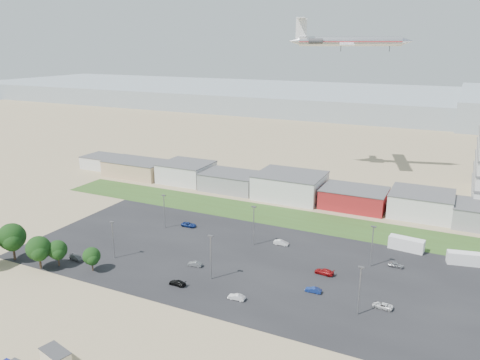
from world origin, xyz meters
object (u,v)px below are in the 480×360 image
Objects in this scene: parked_car_3 at (177,283)px; parked_car_4 at (195,264)px; parked_car_11 at (281,243)px; box_trailer_a at (406,244)px; portable_shed at (56,358)px; parked_car_10 at (77,258)px; parked_car_9 at (189,225)px; parked_car_0 at (383,306)px; parked_car_1 at (313,290)px; airliner at (350,41)px; parked_car_8 at (396,265)px; parked_car_13 at (236,297)px; parked_car_12 at (324,272)px.

parked_car_4 reaches higher than parked_car_3.
box_trailer_a is at bearing -72.49° from parked_car_11.
portable_shed is 39.83m from parked_car_10.
parked_car_11 is (28.38, -0.39, 0.03)m from parked_car_9.
parked_car_9 is 28.39m from parked_car_11.
parked_car_0 is 1.14× the size of parked_car_1.
parked_car_1 is at bearing -117.35° from parked_car_9.
box_trailer_a is 31.66m from parked_car_11.
parked_car_8 is (31.95, -76.65, -50.77)m from airliner.
parked_car_9 is (-57.17, 0.53, 0.01)m from parked_car_8.
parked_car_8 is at bearing 108.46° from parked_car_4.
parked_car_13 is (4.64, -105.92, -50.78)m from airliner.
parked_car_11 is (15.99, 60.43, -0.74)m from portable_shed.
parked_car_12 is 1.24× the size of parked_car_13.
parked_car_11 is at bearing 92.19° from parked_car_8.
airliner is at bearing -0.28° from parked_car_11.
airliner is 13.02× the size of parked_car_8.
airliner reaches higher than parked_car_4.
parked_car_10 is at bearing -77.49° from parked_car_4.
parked_car_3 is (-9.54, -106.18, -50.80)m from airliner.
parked_car_0 is 14.21m from parked_car_1.
parked_car_3 is at bearing -130.06° from box_trailer_a.
parked_car_12 reaches higher than parked_car_8.
parked_car_12 is (17.76, -87.44, -50.72)m from airliner.
box_trailer_a reaches higher than parked_car_13.
box_trailer_a is 0.19× the size of airliner.
parked_car_8 is at bearing -88.52° from box_trailer_a.
parked_car_13 is at bearing -56.48° from parked_car_1.
parked_car_11 reaches higher than parked_car_4.
parked_car_12 is (28.54, 9.28, 0.07)m from parked_car_4.
parked_car_0 is at bearing 83.91° from parked_car_4.
box_trailer_a is 2.18× the size of parked_car_0.
portable_shed is 1.56× the size of parked_car_4.
box_trailer_a is at bearing 151.61° from parked_car_1.
portable_shed is at bearing -46.05° from parked_car_0.
airliner reaches higher than parked_car_0.
portable_shed is at bearing -116.43° from box_trailer_a.
airliner is at bearing -159.71° from parked_car_0.
box_trailer_a is 34.11m from parked_car_1.
parked_car_1 is at bearing 66.48° from portable_shed.
airliner is at bearing -162.16° from parked_car_12.
airliner reaches higher than portable_shed.
parked_car_10 is 1.13× the size of parked_car_11.
parked_car_4 is 1.00× the size of parked_car_8.
parked_car_10 is 59.12m from parked_car_12.
airliner is 13.25× the size of parked_car_1.
parked_car_0 is at bearing -111.67° from parked_car_9.
parked_car_8 is at bearing 133.00° from parked_car_13.
airliner reaches higher than parked_car_12.
parked_car_13 is (-13.30, -9.65, 0.02)m from parked_car_1.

